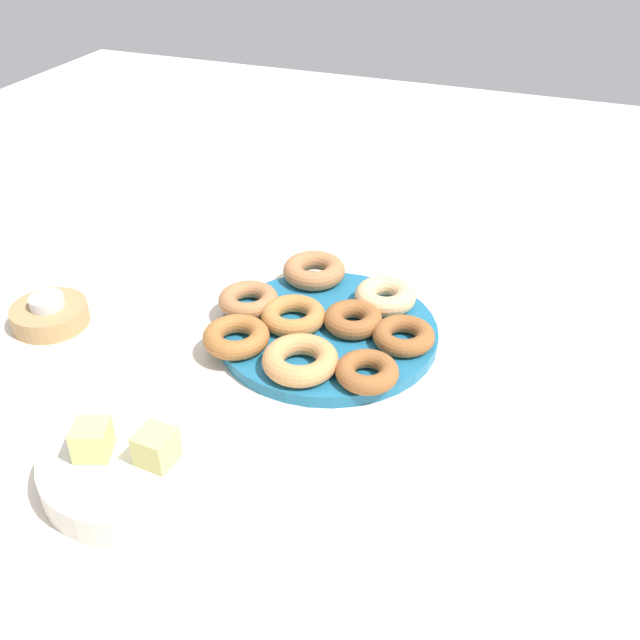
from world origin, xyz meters
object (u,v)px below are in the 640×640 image
donut_4 (385,296)px  donut_8 (248,300)px  donut_5 (367,372)px  donut_7 (353,319)px  donut_0 (403,338)px  melon_chunk_left (156,447)px  donut_6 (236,337)px  candle_holder (50,315)px  melon_chunk_right (92,440)px  tealight (47,302)px  donut_2 (293,316)px  donut_3 (314,270)px  donut_plate (328,332)px  donut_1 (298,359)px  fruit_bowl (133,463)px

donut_4 → donut_8: size_ratio=1.03×
donut_5 → donut_8: 0.22m
donut_4 → donut_7: bearing=71.0°
donut_0 → melon_chunk_left: size_ratio=2.21×
donut_6 → candle_holder: bearing=5.5°
melon_chunk_left → melon_chunk_right: 0.07m
donut_5 → tealight: size_ratio=1.66×
donut_2 → candle_holder: 0.33m
melon_chunk_right → donut_8: bearing=-92.8°
melon_chunk_right → donut_3: bearing=-99.4°
donut_5 → donut_6: donut_6 is taller
donut_0 → donut_6: (0.20, 0.08, 0.00)m
donut_7 → donut_8: same height
donut_plate → melon_chunk_left: melon_chunk_left is taller
donut_0 → donut_4: (0.05, -0.08, 0.00)m
donut_plate → donut_1: bearing=88.4°
donut_1 → donut_4: size_ratio=1.11×
donut_plate → candle_holder: candle_holder is taller
candle_holder → donut_5: bearing=-177.6°
donut_3 → melon_chunk_right: size_ratio=2.52×
donut_0 → donut_6: 0.21m
candle_holder → melon_chunk_right: (-0.23, 0.22, 0.04)m
donut_6 → candle_holder: size_ratio=0.84×
candle_holder → tealight: (0.00, 0.00, 0.02)m
donut_0 → melon_chunk_right: melon_chunk_right is taller
melon_chunk_left → fruit_bowl: bearing=0.0°
melon_chunk_right → donut_5: bearing=-132.7°
donut_plate → candle_holder: bearing=16.2°
melon_chunk_right → donut_4: bearing=-115.2°
donut_0 → donut_6: bearing=20.8°
donut_5 → melon_chunk_left: size_ratio=2.12×
melon_chunk_right → donut_1: bearing=-120.3°
donut_plate → donut_8: (0.12, -0.01, 0.02)m
donut_3 → candle_holder: 0.37m
donut_6 → melon_chunk_right: bearing=80.7°
donut_3 → donut_4: (-0.12, 0.03, 0.00)m
donut_plate → tealight: size_ratio=6.32×
donut_4 → melon_chunk_left: 0.41m
donut_plate → donut_6: 0.13m
donut_0 → donut_7: size_ratio=1.02×
melon_chunk_left → melon_chunk_right: same height
donut_2 → donut_8: 0.07m
melon_chunk_left → candle_holder: bearing=-34.2°
donut_plate → donut_0: (-0.10, 0.00, 0.02)m
melon_chunk_right → donut_2: bearing=-105.7°
donut_6 → donut_5: bearing=177.5°
donut_plate → donut_3: (0.06, -0.11, 0.02)m
donut_3 → donut_5: (-0.15, 0.20, -0.00)m
donut_plate → donut_2: donut_2 is taller
donut_3 → candle_holder: bearing=35.5°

